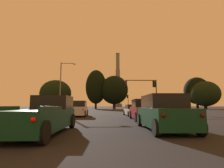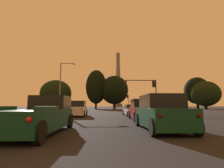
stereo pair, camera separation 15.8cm
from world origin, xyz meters
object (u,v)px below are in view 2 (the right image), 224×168
object	(u,v)px
sedan_right_lane_front	(132,110)
suv_right_lane_second	(142,110)
pickup_truck_left_lane_third	(41,116)
suv_right_lane_third	(161,113)
traffic_light_far_right	(128,100)
traffic_light_overhead_right	(145,87)
suv_left_lane_front	(78,109)
smokestack	(118,86)
street_lamp	(62,82)

from	to	relation	value
sedan_right_lane_front	suv_right_lane_second	bearing A→B (deg)	-92.57
sedan_right_lane_front	pickup_truck_left_lane_third	size ratio (longest dim) A/B	0.86
sedan_right_lane_front	suv_right_lane_third	bearing A→B (deg)	-93.69
pickup_truck_left_lane_third	traffic_light_far_right	world-z (taller)	traffic_light_far_right
sedan_right_lane_front	suv_right_lane_second	xyz separation A→B (m)	(-0.06, -6.75, 0.23)
traffic_light_far_right	traffic_light_overhead_right	bearing A→B (deg)	-92.17
sedan_right_lane_front	traffic_light_far_right	xyz separation A→B (m)	(4.73, 43.41, 2.90)
pickup_truck_left_lane_third	traffic_light_overhead_right	bearing A→B (deg)	66.40
sedan_right_lane_front	suv_left_lane_front	distance (m)	6.92
pickup_truck_left_lane_third	traffic_light_far_right	size ratio (longest dim) A/B	1.02
pickup_truck_left_lane_third	traffic_light_far_right	bearing A→B (deg)	79.87
traffic_light_overhead_right	traffic_light_far_right	world-z (taller)	traffic_light_overhead_right
suv_left_lane_front	smokestack	xyz separation A→B (m)	(13.86, 136.60, 18.68)
sedan_right_lane_front	suv_left_lane_front	world-z (taller)	suv_left_lane_front
smokestack	traffic_light_far_right	bearing A→B (deg)	-91.43
street_lamp	suv_right_lane_third	bearing A→B (deg)	-64.51
sedan_right_lane_front	suv_right_lane_third	world-z (taller)	suv_right_lane_third
traffic_light_overhead_right	street_lamp	bearing A→B (deg)	168.29
suv_right_lane_second	traffic_light_overhead_right	distance (m)	15.01
traffic_light_overhead_right	smokestack	world-z (taller)	smokestack
traffic_light_overhead_right	street_lamp	size ratio (longest dim) A/B	0.62
suv_right_lane_second	smokestack	world-z (taller)	smokestack
street_lamp	smokestack	size ratio (longest dim) A/B	0.19
sedan_right_lane_front	traffic_light_overhead_right	size ratio (longest dim) A/B	0.81
suv_right_lane_third	street_lamp	distance (m)	26.88
sedan_right_lane_front	suv_right_lane_third	xyz separation A→B (m)	(-0.38, -13.30, 0.23)
suv_right_lane_second	street_lamp	size ratio (longest dim) A/B	0.52
suv_right_lane_second	suv_right_lane_third	xyz separation A→B (m)	(-0.32, -6.56, 0.00)
suv_right_lane_third	traffic_light_far_right	bearing A→B (deg)	85.29
traffic_light_far_right	smokestack	world-z (taller)	smokestack
suv_left_lane_front	traffic_light_far_right	distance (m)	46.00
pickup_truck_left_lane_third	street_lamp	distance (m)	25.73
pickup_truck_left_lane_third	suv_right_lane_second	xyz separation A→B (m)	(6.36, 7.37, 0.09)
sedan_right_lane_front	traffic_light_overhead_right	world-z (taller)	traffic_light_overhead_right
suv_right_lane_third	traffic_light_far_right	distance (m)	57.00
suv_right_lane_second	traffic_light_far_right	xyz separation A→B (m)	(4.79, 50.15, 2.67)
sedan_right_lane_front	suv_left_lane_front	xyz separation A→B (m)	(-6.83, -1.04, 0.23)
suv_right_lane_third	traffic_light_far_right	size ratio (longest dim) A/B	0.91
suv_right_lane_second	street_lamp	xyz separation A→B (m)	(-11.70, 17.31, 4.85)
suv_right_lane_second	traffic_light_far_right	world-z (taller)	traffic_light_far_right
pickup_truck_left_lane_third	street_lamp	size ratio (longest dim) A/B	0.58
suv_right_lane_third	traffic_light_overhead_right	distance (m)	21.36
traffic_light_overhead_right	street_lamp	world-z (taller)	street_lamp
suv_left_lane_front	pickup_truck_left_lane_third	xyz separation A→B (m)	(0.41, -13.08, -0.09)
traffic_light_overhead_right	suv_left_lane_front	bearing A→B (deg)	-140.31
street_lamp	smokestack	distance (m)	127.16
suv_left_lane_front	street_lamp	xyz separation A→B (m)	(-4.93, 11.60, 4.85)
suv_right_lane_second	traffic_light_far_right	distance (m)	50.45
traffic_light_far_right	street_lamp	xyz separation A→B (m)	(-16.50, -32.84, 2.18)
suv_right_lane_second	street_lamp	bearing A→B (deg)	125.49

